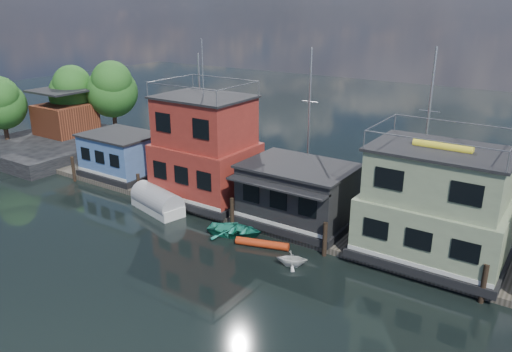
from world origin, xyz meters
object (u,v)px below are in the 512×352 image
Objects in this scene: houseboat_dark at (298,194)px; dinghy_teal at (235,230)px; houseboat_blue at (121,155)px; tarp_runabout at (157,202)px; houseboat_red at (206,151)px; red_kayak at (262,244)px; dinghy_white at (292,259)px; houseboat_green at (435,207)px.

houseboat_dark is 4.90m from dinghy_teal.
tarp_runabout is at bearing -24.41° from houseboat_blue.
houseboat_dark is at bearing -0.14° from houseboat_red.
houseboat_blue is 1.75× the size of dinghy_teal.
houseboat_blue is at bearing 150.02° from red_kayak.
tarp_runabout is 1.46× the size of red_kayak.
houseboat_dark is (8.00, -0.02, -1.69)m from houseboat_red.
dinghy_teal is 5.37m from dinghy_white.
houseboat_red is 1.60× the size of houseboat_dark.
houseboat_blue is at bearing -180.00° from houseboat_green.
houseboat_red is 3.25× the size of dinghy_teal.
dinghy_white is at bearing -36.54° from red_kayak.
red_kayak is at bearing -13.08° from houseboat_blue.
houseboat_red is (9.50, 0.00, 1.90)m from houseboat_blue.
houseboat_green is 1.68× the size of tarp_runabout.
tarp_runabout is 1.37× the size of dinghy_teal.
dinghy_teal is 1.98× the size of dinghy_white.
houseboat_green is 19.44m from tarp_runabout.
dinghy_teal is at bearing -13.60° from houseboat_blue.
dinghy_white is (10.51, -4.99, -3.62)m from houseboat_red.
red_kayak is at bearing -27.35° from houseboat_red.
houseboat_blue is at bearing 51.40° from dinghy_white.
houseboat_dark is at bearing 33.13° from tarp_runabout.
red_kayak is at bearing 45.77° from dinghy_white.
houseboat_dark is 2.03× the size of dinghy_teal.
red_kayak is at bearing -117.75° from dinghy_teal.
houseboat_dark is 9.07m from houseboat_green.
houseboat_red is 9.54m from red_kayak.
tarp_runabout is 12.53m from dinghy_white.
houseboat_red is at bearing 179.86° from houseboat_dark.
tarp_runabout is (-1.92, -3.44, -3.39)m from houseboat_red.
houseboat_blue is 0.86× the size of houseboat_dark.
houseboat_green reaches higher than red_kayak.
tarp_runabout is (-9.92, -3.42, -1.70)m from houseboat_dark.
tarp_runabout reaches higher than dinghy_teal.
houseboat_green reaches higher than houseboat_blue.
houseboat_dark reaches higher than dinghy_teal.
houseboat_red is at bearing 38.20° from dinghy_teal.
houseboat_blue is at bearing -180.00° from houseboat_red.
houseboat_dark reaches higher than red_kayak.
houseboat_dark is 0.88× the size of houseboat_green.
houseboat_red is 17.01m from houseboat_green.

